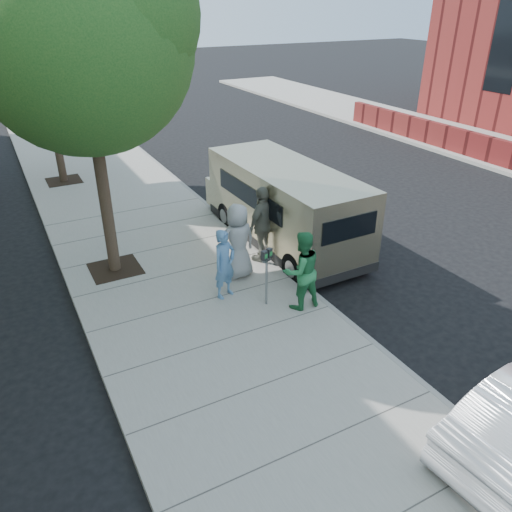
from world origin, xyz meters
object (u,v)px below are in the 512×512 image
(person_green_shirt, at_px, (301,271))
(person_striped_polo, at_px, (263,224))
(van, at_px, (283,204))
(tree_near, at_px, (82,32))
(person_gray_shirt, at_px, (238,241))
(tree_far, at_px, (40,41))
(person_officer, at_px, (225,264))
(parking_meter, at_px, (267,265))

(person_green_shirt, xyz_separation_m, person_striped_polo, (0.35, 2.32, 0.10))
(van, height_order, person_green_shirt, van)
(tree_near, distance_m, van, 6.32)
(person_gray_shirt, bearing_deg, tree_far, -81.71)
(tree_near, relative_size, person_gray_shirt, 4.10)
(person_officer, relative_size, person_striped_polo, 0.82)
(van, distance_m, person_officer, 3.38)
(van, bearing_deg, person_striped_polo, -142.40)
(parking_meter, xyz_separation_m, person_green_shirt, (0.61, -0.42, -0.08))
(van, bearing_deg, parking_meter, -127.34)
(person_gray_shirt, bearing_deg, person_striped_polo, -159.36)
(person_green_shirt, distance_m, person_gray_shirt, 1.92)
(person_officer, distance_m, person_gray_shirt, 0.95)
(tree_near, bearing_deg, person_officer, -52.54)
(parking_meter, xyz_separation_m, person_striped_polo, (0.96, 1.90, 0.02))
(person_green_shirt, bearing_deg, parking_meter, -33.69)
(tree_near, height_order, van, tree_near)
(person_striped_polo, bearing_deg, parking_meter, 36.37)
(tree_near, bearing_deg, tree_far, 90.00)
(person_striped_polo, bearing_deg, tree_far, -95.62)
(person_officer, height_order, person_striped_polo, person_striped_polo)
(tree_far, distance_m, person_striped_polo, 10.23)
(parking_meter, distance_m, person_gray_shirt, 1.41)
(tree_far, bearing_deg, person_striped_polo, -68.72)
(person_green_shirt, relative_size, person_gray_shirt, 0.96)
(parking_meter, bearing_deg, van, 31.39)
(person_green_shirt, xyz_separation_m, person_gray_shirt, (-0.59, 1.83, 0.03))
(tree_near, xyz_separation_m, person_striped_polo, (3.45, -1.27, -4.41))
(van, bearing_deg, person_officer, -143.85)
(person_gray_shirt, relative_size, person_striped_polo, 0.94)
(parking_meter, bearing_deg, person_officer, 108.83)
(tree_far, distance_m, person_gray_shirt, 10.41)
(person_gray_shirt, bearing_deg, tree_near, -41.60)
(tree_near, bearing_deg, person_striped_polo, -20.16)
(person_gray_shirt, height_order, person_striped_polo, person_striped_polo)
(parking_meter, distance_m, van, 3.45)
(person_officer, distance_m, person_green_shirt, 1.71)
(tree_far, xyz_separation_m, person_striped_polo, (3.45, -8.87, -3.75))
(tree_near, relative_size, tree_far, 1.16)
(parking_meter, distance_m, person_officer, 0.99)
(tree_far, relative_size, person_striped_polo, 3.31)
(parking_meter, xyz_separation_m, person_officer, (-0.64, 0.74, -0.16))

